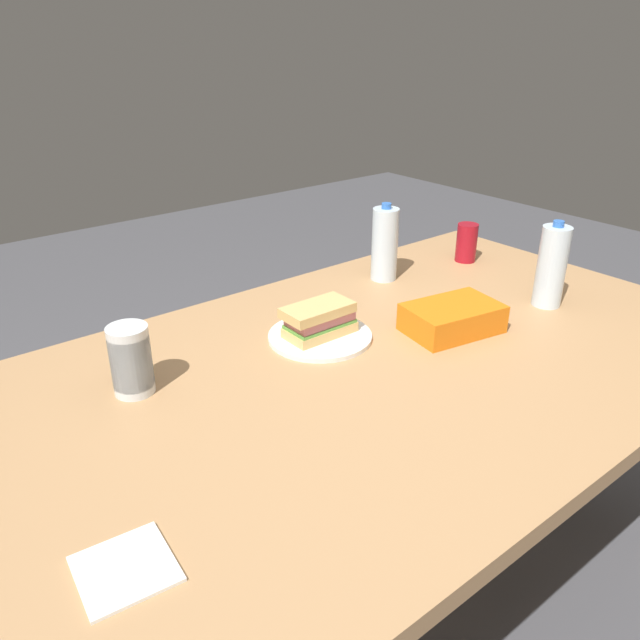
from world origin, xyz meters
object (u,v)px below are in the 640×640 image
at_px(dining_table, 379,388).
at_px(water_bottle_tall, 385,244).
at_px(sandwich, 319,320).
at_px(soda_can_red, 467,243).
at_px(water_bottle_spare, 552,266).
at_px(chip_bag, 452,318).
at_px(paper_plate, 320,336).
at_px(plastic_cup_stack, 131,360).

height_order(dining_table, water_bottle_tall, water_bottle_tall).
bearing_deg(sandwich, dining_table, 106.61).
height_order(dining_table, soda_can_red, soda_can_red).
relative_size(dining_table, water_bottle_tall, 7.86).
relative_size(soda_can_red, water_bottle_spare, 0.52).
distance_m(sandwich, chip_bag, 0.33).
bearing_deg(water_bottle_spare, chip_bag, -9.41).
relative_size(paper_plate, water_bottle_spare, 1.07).
bearing_deg(paper_plate, soda_can_red, -168.92).
bearing_deg(sandwich, plastic_cup_stack, -6.85).
distance_m(soda_can_red, water_bottle_spare, 0.39).
distance_m(water_bottle_tall, plastic_cup_stack, 0.87).
distance_m(dining_table, water_bottle_tall, 0.54).
bearing_deg(soda_can_red, chip_bag, 35.77).
xyz_separation_m(plastic_cup_stack, water_bottle_spare, (-1.06, 0.28, 0.04)).
bearing_deg(chip_bag, plastic_cup_stack, -6.71).
bearing_deg(chip_bag, sandwich, -20.51).
xyz_separation_m(sandwich, water_bottle_spare, (-0.61, 0.22, 0.06)).
height_order(chip_bag, water_bottle_tall, water_bottle_tall).
xyz_separation_m(paper_plate, sandwich, (0.00, 0.00, 0.05)).
bearing_deg(water_bottle_tall, paper_plate, 25.69).
height_order(dining_table, sandwich, sandwich).
bearing_deg(sandwich, water_bottle_tall, -154.31).
height_order(dining_table, paper_plate, paper_plate).
xyz_separation_m(sandwich, chip_bag, (-0.29, 0.17, -0.02)).
xyz_separation_m(chip_bag, water_bottle_spare, (-0.33, 0.05, 0.08)).
distance_m(water_bottle_tall, water_bottle_spare, 0.47).
distance_m(paper_plate, chip_bag, 0.33).
xyz_separation_m(paper_plate, water_bottle_tall, (-0.40, -0.19, 0.10)).
relative_size(paper_plate, plastic_cup_stack, 1.70).
height_order(sandwich, water_bottle_tall, water_bottle_tall).
relative_size(soda_can_red, chip_bag, 0.53).
xyz_separation_m(soda_can_red, chip_bag, (0.43, 0.31, -0.03)).
relative_size(water_bottle_tall, water_bottle_spare, 0.98).
height_order(dining_table, water_bottle_spare, water_bottle_spare).
relative_size(paper_plate, soda_can_red, 2.07).
bearing_deg(paper_plate, plastic_cup_stack, -6.57).
bearing_deg(soda_can_red, plastic_cup_stack, 4.31).
bearing_deg(sandwich, paper_plate, -153.94).
bearing_deg(plastic_cup_stack, paper_plate, 173.43).
relative_size(chip_bag, water_bottle_tall, 1.00).
xyz_separation_m(chip_bag, plastic_cup_stack, (0.74, -0.22, 0.04)).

